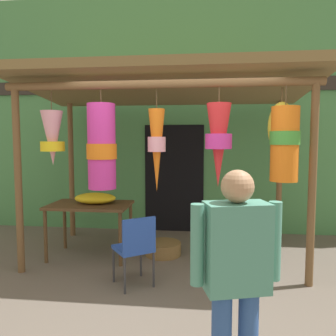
% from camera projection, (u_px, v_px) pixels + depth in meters
% --- Properties ---
extents(ground_plane, '(30.00, 30.00, 0.00)m').
position_uv_depth(ground_plane, '(173.00, 281.00, 4.01)').
color(ground_plane, '#60564C').
extents(shop_facade, '(9.25, 0.29, 4.37)m').
position_uv_depth(shop_facade, '(185.00, 115.00, 6.16)').
color(shop_facade, '#47844C').
rests_on(shop_facade, ground_plane).
extents(market_stall_canopy, '(4.10, 2.18, 2.66)m').
position_uv_depth(market_stall_canopy, '(168.00, 105.00, 4.48)').
color(market_stall_canopy, brown).
rests_on(market_stall_canopy, ground_plane).
extents(display_table, '(1.17, 0.73, 0.79)m').
position_uv_depth(display_table, '(90.00, 210.00, 4.79)').
color(display_table, brown).
rests_on(display_table, ground_plane).
extents(flower_heap_on_table, '(0.61, 0.43, 0.15)m').
position_uv_depth(flower_heap_on_table, '(96.00, 198.00, 4.81)').
color(flower_heap_on_table, yellow).
rests_on(flower_heap_on_table, display_table).
extents(folding_chair, '(0.56, 0.56, 0.84)m').
position_uv_depth(folding_chair, '(136.00, 245.00, 3.79)').
color(folding_chair, '#2347A8').
rests_on(folding_chair, ground_plane).
extents(wicker_basket_by_table, '(0.54, 0.54, 0.19)m').
position_uv_depth(wicker_basket_by_table, '(163.00, 249.00, 4.91)').
color(wicker_basket_by_table, brown).
rests_on(wicker_basket_by_table, ground_plane).
extents(customer_foreground, '(0.58, 0.32, 1.53)m').
position_uv_depth(customer_foreground, '(236.00, 269.00, 2.08)').
color(customer_foreground, '#2D5193').
rests_on(customer_foreground, ground_plane).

